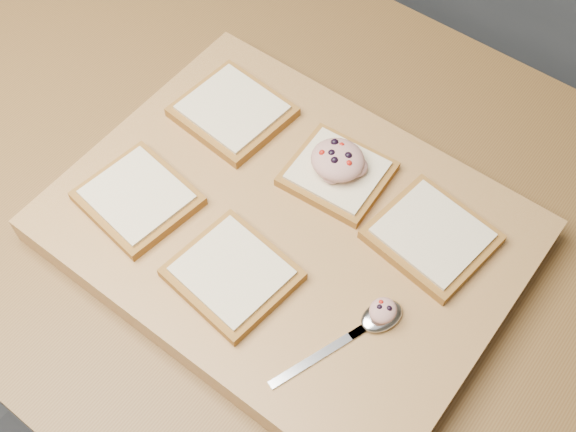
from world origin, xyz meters
name	(u,v)px	position (x,y,z in m)	size (l,w,h in m)	color
ground	(260,394)	(0.00, 0.00, 0.00)	(4.00, 4.00, 0.00)	#515459
island_counter	(252,312)	(0.00, 0.00, 0.45)	(2.00, 0.80, 0.90)	slate
cutting_board	(288,231)	(0.12, -0.05, 0.92)	(0.53, 0.40, 0.04)	#A87D48
bread_far_left	(233,111)	(-0.04, 0.04, 0.95)	(0.14, 0.13, 0.02)	#9A6228
bread_far_center	(337,173)	(0.13, 0.04, 0.95)	(0.12, 0.11, 0.02)	#9A6228
bread_far_right	(432,236)	(0.27, 0.03, 0.95)	(0.14, 0.13, 0.02)	#9A6228
bread_near_left	(138,198)	(-0.04, -0.13, 0.95)	(0.14, 0.13, 0.02)	#9A6228
bread_near_center	(232,274)	(0.12, -0.15, 0.95)	(0.14, 0.13, 0.02)	#9A6228
tuna_salad_dollop	(338,160)	(0.13, 0.04, 0.97)	(0.07, 0.06, 0.03)	#D69B89
spoon	(372,322)	(0.27, -0.10, 0.95)	(0.08, 0.17, 0.01)	silver
spoon_salad	(383,310)	(0.28, -0.09, 0.96)	(0.03, 0.03, 0.02)	#D69B89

